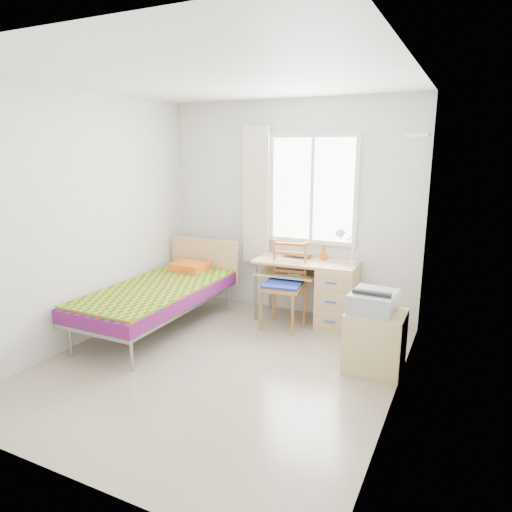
{
  "coord_description": "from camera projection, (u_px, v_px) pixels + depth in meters",
  "views": [
    {
      "loc": [
        2.06,
        -3.47,
        2.01
      ],
      "look_at": [
        0.12,
        0.55,
        0.97
      ],
      "focal_mm": 32.0,
      "sensor_mm": 36.0,
      "label": 1
    }
  ],
  "objects": [
    {
      "name": "floor",
      "position": [
        220.0,
        365.0,
        4.37
      ],
      "size": [
        3.5,
        3.5,
        0.0
      ],
      "primitive_type": "plane",
      "color": "#BCAD93",
      "rests_on": "ground"
    },
    {
      "name": "ceiling",
      "position": [
        214.0,
        77.0,
        3.78
      ],
      "size": [
        3.5,
        3.5,
        0.0
      ],
      "primitive_type": "plane",
      "rotation": [
        3.14,
        0.0,
        0.0
      ],
      "color": "white",
      "rests_on": "wall_back"
    },
    {
      "name": "wall_back",
      "position": [
        289.0,
        209.0,
        5.61
      ],
      "size": [
        3.2,
        0.0,
        3.2
      ],
      "primitive_type": "plane",
      "rotation": [
        1.57,
        0.0,
        0.0
      ],
      "color": "silver",
      "rests_on": "ground"
    },
    {
      "name": "wall_left",
      "position": [
        85.0,
        220.0,
        4.75
      ],
      "size": [
        0.0,
        3.5,
        3.5
      ],
      "primitive_type": "plane",
      "rotation": [
        1.57,
        0.0,
        1.57
      ],
      "color": "silver",
      "rests_on": "ground"
    },
    {
      "name": "wall_right",
      "position": [
        402.0,
        248.0,
        3.4
      ],
      "size": [
        0.0,
        3.5,
        3.5
      ],
      "primitive_type": "plane",
      "rotation": [
        1.57,
        0.0,
        -1.57
      ],
      "color": "silver",
      "rests_on": "ground"
    },
    {
      "name": "window",
      "position": [
        313.0,
        190.0,
        5.41
      ],
      "size": [
        1.1,
        0.04,
        1.3
      ],
      "color": "white",
      "rests_on": "wall_back"
    },
    {
      "name": "curtain",
      "position": [
        256.0,
        196.0,
        5.69
      ],
      "size": [
        0.35,
        0.05,
        1.7
      ],
      "primitive_type": "cube",
      "color": "beige",
      "rests_on": "wall_back"
    },
    {
      "name": "floating_shelf",
      "position": [
        419.0,
        135.0,
        4.48
      ],
      "size": [
        0.2,
        0.32,
        0.03
      ],
      "primitive_type": "cube",
      "color": "white",
      "rests_on": "wall_right"
    },
    {
      "name": "bed",
      "position": [
        162.0,
        292.0,
        5.19
      ],
      "size": [
        0.98,
        2.06,
        0.89
      ],
      "rotation": [
        0.0,
        0.0,
        -0.0
      ],
      "color": "gray",
      "rests_on": "floor"
    },
    {
      "name": "desk",
      "position": [
        331.0,
        292.0,
        5.28
      ],
      "size": [
        1.22,
        0.62,
        0.74
      ],
      "rotation": [
        0.0,
        0.0,
        0.06
      ],
      "color": "tan",
      "rests_on": "floor"
    },
    {
      "name": "chair",
      "position": [
        286.0,
        280.0,
        5.21
      ],
      "size": [
        0.48,
        0.48,
        1.0
      ],
      "rotation": [
        0.0,
        0.0,
        0.13
      ],
      "color": "#A76320",
      "rests_on": "floor"
    },
    {
      "name": "cabinet",
      "position": [
        375.0,
        341.0,
        4.23
      ],
      "size": [
        0.53,
        0.47,
        0.57
      ],
      "rotation": [
        0.0,
        0.0,
        0.0
      ],
      "color": "tan",
      "rests_on": "floor"
    },
    {
      "name": "printer",
      "position": [
        373.0,
        301.0,
        4.16
      ],
      "size": [
        0.41,
        0.46,
        0.19
      ],
      "rotation": [
        0.0,
        0.0,
        -0.05
      ],
      "color": "gray",
      "rests_on": "cabinet"
    },
    {
      "name": "laptop",
      "position": [
        296.0,
        257.0,
        5.46
      ],
      "size": [
        0.35,
        0.23,
        0.03
      ],
      "primitive_type": "imported",
      "rotation": [
        0.0,
        0.0,
        -0.03
      ],
      "color": "black",
      "rests_on": "desk"
    },
    {
      "name": "pen_cup",
      "position": [
        324.0,
        256.0,
        5.38
      ],
      "size": [
        0.1,
        0.1,
        0.1
      ],
      "primitive_type": "cylinder",
      "rotation": [
        0.0,
        0.0,
        0.35
      ],
      "color": "orange",
      "rests_on": "desk"
    },
    {
      "name": "task_lamp",
      "position": [
        345.0,
        243.0,
        5.04
      ],
      "size": [
        0.23,
        0.32,
        0.42
      ],
      "rotation": [
        0.0,
        0.0,
        -0.04
      ],
      "color": "white",
      "rests_on": "desk"
    },
    {
      "name": "book",
      "position": [
        290.0,
        272.0,
        5.44
      ],
      "size": [
        0.2,
        0.25,
        0.02
      ],
      "primitive_type": "imported",
      "rotation": [
        0.0,
        0.0,
        0.13
      ],
      "color": "gray",
      "rests_on": "desk"
    }
  ]
}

